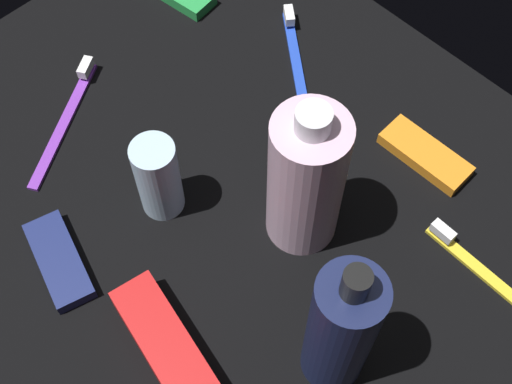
% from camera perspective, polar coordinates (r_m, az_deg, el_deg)
% --- Properties ---
extents(ground_plane, '(0.84, 0.64, 0.01)m').
position_cam_1_polar(ground_plane, '(0.75, 0.00, -1.37)').
color(ground_plane, black).
extents(lotion_bottle, '(0.06, 0.06, 0.21)m').
position_cam_1_polar(lotion_bottle, '(0.60, 6.98, -11.18)').
color(lotion_bottle, '#171E44').
rests_on(lotion_bottle, ground_plane).
extents(bodywash_bottle, '(0.07, 0.07, 0.20)m').
position_cam_1_polar(bodywash_bottle, '(0.66, 4.12, 0.95)').
color(bodywash_bottle, silver).
rests_on(bodywash_bottle, ground_plane).
extents(deodorant_stick, '(0.05, 0.05, 0.10)m').
position_cam_1_polar(deodorant_stick, '(0.71, -8.04, 1.16)').
color(deodorant_stick, silver).
rests_on(deodorant_stick, ground_plane).
extents(toothbrush_purple, '(0.10, 0.16, 0.02)m').
position_cam_1_polar(toothbrush_purple, '(0.83, -15.25, 6.18)').
color(toothbrush_purple, purple).
rests_on(toothbrush_purple, ground_plane).
extents(toothbrush_blue, '(0.15, 0.12, 0.02)m').
position_cam_1_polar(toothbrush_blue, '(0.86, 3.30, 10.81)').
color(toothbrush_blue, blue).
rests_on(toothbrush_blue, ground_plane).
extents(toothbrush_yellow, '(0.18, 0.02, 0.02)m').
position_cam_1_polar(toothbrush_yellow, '(0.74, 18.69, -6.59)').
color(toothbrush_yellow, yellow).
rests_on(toothbrush_yellow, ground_plane).
extents(toothpaste_box_red, '(0.18, 0.08, 0.03)m').
position_cam_1_polar(toothpaste_box_red, '(0.67, -6.59, -13.64)').
color(toothpaste_box_red, red).
rests_on(toothpaste_box_red, ground_plane).
extents(snack_bar_orange, '(0.10, 0.04, 0.01)m').
position_cam_1_polar(snack_bar_orange, '(0.79, 13.71, 3.00)').
color(snack_bar_orange, orange).
rests_on(snack_bar_orange, ground_plane).
extents(snack_bar_navy, '(0.11, 0.07, 0.01)m').
position_cam_1_polar(snack_bar_navy, '(0.74, -15.84, -5.44)').
color(snack_bar_navy, navy).
rests_on(snack_bar_navy, ground_plane).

